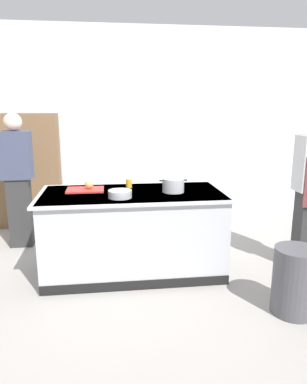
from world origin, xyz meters
The scene contains 11 objects.
ground_plane centered at (0.00, 0.00, 0.00)m, with size 10.00×10.00×0.00m, color #9E9991.
back_wall centered at (0.00, 2.10, 1.50)m, with size 6.40×0.12×3.00m, color silver.
counter_island centered at (0.00, 0.00, 0.47)m, with size 1.98×0.98×0.90m.
cutting_board centered at (-0.51, 0.14, 0.91)m, with size 0.40×0.28×0.02m, color red.
onion centered at (-0.46, 0.15, 0.97)m, with size 0.09×0.09×0.09m, color tan.
stock_pot centered at (0.43, -0.03, 0.97)m, with size 0.30×0.23×0.15m.
mixing_bowl centered at (-0.14, -0.21, 0.94)m, with size 0.24×0.24×0.08m, color #B7BABF.
juice_cup centered at (-0.02, 0.24, 0.95)m, with size 0.07×0.07×0.10m, color yellow.
trash_bin centered at (1.35, -1.02, 0.30)m, with size 0.39×0.39×0.60m, color #4C4C51.
person_guest centered at (-1.40, 0.95, 0.91)m, with size 0.38×0.24×1.72m.
bookshelf centered at (-1.53, 1.80, 0.85)m, with size 1.10×0.31×1.70m.
Camera 1 is at (-0.25, -3.74, 1.79)m, focal length 33.79 mm.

